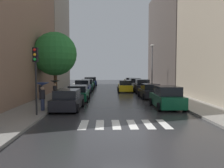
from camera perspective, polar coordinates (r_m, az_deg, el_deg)
ground_plane at (r=34.76m, az=-0.11°, el=-1.48°), size 28.00×72.00×0.04m
sidewalk_left at (r=35.16m, az=-10.76°, el=-1.33°), size 3.00×72.00×0.15m
sidewalk_right at (r=35.55m, az=10.43°, el=-1.28°), size 3.00×72.00×0.15m
crosswalk_stripes at (r=12.54m, az=3.13°, el=-10.35°), size 4.95×2.20×0.01m
building_left_mid at (r=40.06m, az=-16.87°, el=16.18°), size 6.00×12.88×23.78m
building_right_mid at (r=39.37m, az=16.31°, el=11.11°), size 6.00×17.86×16.61m
parked_car_left_nearest at (r=17.30m, az=-11.35°, el=-4.09°), size 2.24×4.31×1.57m
parked_car_left_second at (r=22.52m, az=-8.63°, el=-2.35°), size 2.15×4.80×1.53m
parked_car_left_third at (r=28.87m, az=-7.52°, el=-0.84°), size 2.14×4.22×1.80m
parked_car_left_fourth at (r=34.16m, az=-6.43°, el=-0.23°), size 2.13×4.54×1.69m
parked_car_left_fifth at (r=39.79m, az=-5.85°, el=0.38°), size 2.21×4.77×1.81m
parked_car_left_sixth at (r=45.53m, az=-5.22°, el=0.70°), size 2.26×4.79×1.67m
parked_car_right_nearest at (r=18.26m, az=13.96°, el=-3.47°), size 2.14×4.26×1.77m
parked_car_right_second at (r=24.42m, az=9.71°, el=-1.87°), size 2.17×4.07×1.57m
parked_car_right_third at (r=30.16m, az=7.77°, el=-0.64°), size 2.19×4.21×1.81m
parked_car_right_fourth at (r=35.90m, az=5.85°, el=0.00°), size 2.00×4.78×1.76m
parked_car_right_fifth at (r=42.36m, az=4.70°, el=0.46°), size 2.21×4.48×1.62m
taxi_midroad at (r=31.50m, az=3.37°, el=-0.58°), size 2.14×4.46×1.81m
pedestrian_foreground at (r=21.44m, az=-14.51°, el=-0.64°), size 0.90×0.90×1.91m
pedestrian_near_tree at (r=16.55m, az=-17.50°, el=-1.54°), size 1.02×1.02×1.98m
pedestrian_by_kerb at (r=22.36m, az=-17.89°, el=-1.76°), size 0.36×0.36×1.66m
street_tree_left at (r=24.20m, az=-14.46°, el=7.50°), size 4.56×4.56×6.88m
traffic_light_left_corner at (r=14.84m, az=-19.10°, el=4.39°), size 0.30×0.42×4.30m
lamp_post_right at (r=31.44m, az=10.32°, el=5.07°), size 0.60×0.28×6.44m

